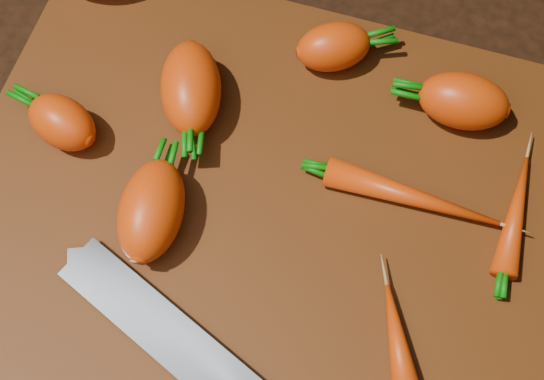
# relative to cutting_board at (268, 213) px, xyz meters

# --- Properties ---
(ground) EXTENTS (2.00, 2.00, 0.01)m
(ground) POSITION_rel_cutting_board_xyz_m (0.00, 0.00, -0.01)
(ground) COLOR black
(cutting_board) EXTENTS (0.50, 0.40, 0.01)m
(cutting_board) POSITION_rel_cutting_board_xyz_m (0.00, 0.00, 0.00)
(cutting_board) COLOR #582B0F
(cutting_board) RESTS_ON ground
(carrot_1) EXTENTS (0.07, 0.06, 0.04)m
(carrot_1) POSITION_rel_cutting_board_xyz_m (-0.18, 0.02, 0.03)
(carrot_1) COLOR #F24309
(carrot_1) RESTS_ON cutting_board
(carrot_2) EXTENTS (0.08, 0.10, 0.05)m
(carrot_2) POSITION_rel_cutting_board_xyz_m (-0.09, 0.07, 0.03)
(carrot_2) COLOR #F24309
(carrot_2) RESTS_ON cutting_board
(carrot_3) EXTENTS (0.06, 0.09, 0.05)m
(carrot_3) POSITION_rel_cutting_board_xyz_m (-0.08, -0.04, 0.03)
(carrot_3) COLOR #F24309
(carrot_3) RESTS_ON cutting_board
(carrot_4) EXTENTS (0.08, 0.05, 0.05)m
(carrot_4) POSITION_rel_cutting_board_xyz_m (0.13, 0.13, 0.03)
(carrot_4) COLOR #F24309
(carrot_4) RESTS_ON cutting_board
(carrot_5) EXTENTS (0.08, 0.07, 0.04)m
(carrot_5) POSITION_rel_cutting_board_xyz_m (0.01, 0.15, 0.03)
(carrot_5) COLOR #F24309
(carrot_5) RESTS_ON cutting_board
(carrot_6) EXTENTS (0.02, 0.10, 0.02)m
(carrot_6) POSITION_rel_cutting_board_xyz_m (0.19, 0.05, 0.02)
(carrot_6) COLOR #F24309
(carrot_6) RESTS_ON cutting_board
(carrot_7) EXTENTS (0.14, 0.03, 0.02)m
(carrot_7) POSITION_rel_cutting_board_xyz_m (0.11, 0.04, 0.02)
(carrot_7) COLOR #F24309
(carrot_7) RESTS_ON cutting_board
(carrot_8) EXTENTS (0.06, 0.09, 0.02)m
(carrot_8) POSITION_rel_cutting_board_xyz_m (0.12, -0.08, 0.02)
(carrot_8) COLOR #F24309
(carrot_8) RESTS_ON cutting_board
(knife) EXTENTS (0.33, 0.16, 0.02)m
(knife) POSITION_rel_cutting_board_xyz_m (-0.01, -0.13, 0.01)
(knife) COLOR gray
(knife) RESTS_ON cutting_board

